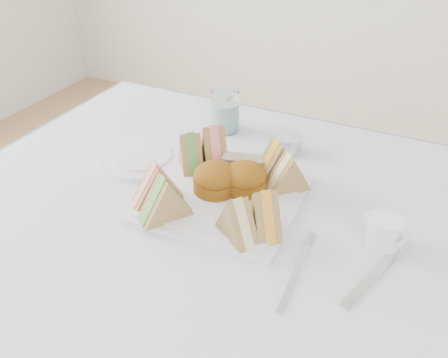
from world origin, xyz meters
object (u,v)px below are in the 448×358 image
at_px(serving_plate, 224,197).
at_px(creamer_jug, 384,232).
at_px(water_glass, 225,111).
at_px(table, 190,339).

bearing_deg(serving_plate, creamer_jug, -2.89).
height_order(water_glass, creamer_jug, water_glass).
xyz_separation_m(serving_plate, water_glass, (-0.14, 0.28, 0.05)).
xyz_separation_m(table, creamer_jug, (0.37, 0.07, 0.40)).
relative_size(table, serving_plate, 3.03).
xyz_separation_m(serving_plate, creamer_jug, (0.31, 0.00, 0.02)).
relative_size(table, water_glass, 8.65).
height_order(serving_plate, water_glass, water_glass).
xyz_separation_m(table, serving_plate, (0.06, 0.07, 0.38)).
relative_size(table, creamer_jug, 14.29).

